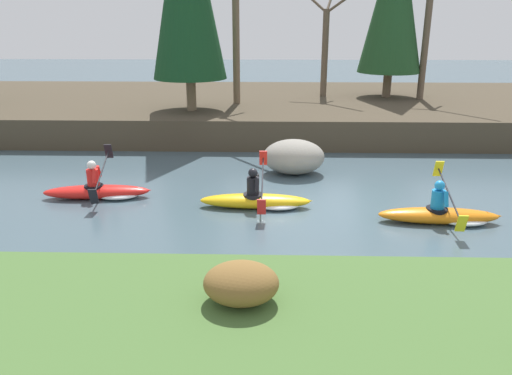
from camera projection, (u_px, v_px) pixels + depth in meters
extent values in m
plane|color=#425660|center=(327.00, 206.00, 12.35)|extent=(90.00, 90.00, 0.00)
cube|color=#473D2D|center=(302.00, 109.00, 22.22)|extent=(44.00, 10.90, 1.08)
cylinder|color=#7A664C|center=(191.00, 94.00, 18.81)|extent=(0.36, 0.36, 1.19)
cylinder|color=brown|center=(387.00, 85.00, 21.98)|extent=(0.36, 0.36, 1.08)
cylinder|color=brown|center=(236.00, 36.00, 19.65)|extent=(0.28, 0.28, 5.30)
cylinder|color=brown|center=(325.00, 53.00, 21.86)|extent=(0.28, 0.28, 3.70)
cylinder|color=brown|center=(425.00, 44.00, 20.85)|extent=(0.28, 0.28, 4.60)
ellipsoid|color=brown|center=(241.00, 283.00, 6.91)|extent=(1.06, 0.88, 0.57)
ellipsoid|color=orange|center=(438.00, 216.00, 11.32)|extent=(2.72, 0.67, 0.34)
cone|color=orange|center=(494.00, 216.00, 11.25)|extent=(0.36, 0.21, 0.20)
cylinder|color=black|center=(437.00, 210.00, 11.27)|extent=(0.49, 0.49, 0.08)
cylinder|color=#1984CC|center=(438.00, 199.00, 11.19)|extent=(0.31, 0.31, 0.42)
sphere|color=#1E89D1|center=(440.00, 186.00, 11.09)|extent=(0.24, 0.24, 0.23)
cylinder|color=#1984CC|center=(440.00, 192.00, 11.39)|extent=(0.10, 0.23, 0.35)
cylinder|color=#1984CC|center=(446.00, 199.00, 10.93)|extent=(0.10, 0.23, 0.35)
cylinder|color=black|center=(449.00, 194.00, 11.14)|extent=(0.09, 1.91, 0.65)
cube|color=yellow|center=(438.00, 169.00, 11.94)|extent=(0.20, 0.16, 0.41)
cube|color=yellow|center=(462.00, 223.00, 10.34)|extent=(0.20, 0.16, 0.41)
ellipsoid|color=white|center=(462.00, 219.00, 11.32)|extent=(1.12, 0.73, 0.18)
ellipsoid|color=yellow|center=(255.00, 201.00, 12.22)|extent=(2.70, 0.62, 0.34)
cone|color=yellow|center=(306.00, 201.00, 12.17)|extent=(0.35, 0.20, 0.20)
cylinder|color=black|center=(253.00, 195.00, 12.17)|extent=(0.48, 0.48, 0.08)
cylinder|color=black|center=(253.00, 186.00, 12.09)|extent=(0.30, 0.30, 0.42)
sphere|color=black|center=(253.00, 173.00, 11.99)|extent=(0.23, 0.23, 0.23)
cylinder|color=black|center=(257.00, 179.00, 12.29)|extent=(0.09, 0.23, 0.35)
cylinder|color=black|center=(257.00, 185.00, 11.83)|extent=(0.09, 0.23, 0.35)
cylinder|color=black|center=(262.00, 181.00, 12.04)|extent=(0.05, 1.91, 0.65)
cube|color=red|center=(263.00, 158.00, 12.84)|extent=(0.20, 0.16, 0.41)
cube|color=red|center=(261.00, 207.00, 11.24)|extent=(0.20, 0.16, 0.41)
ellipsoid|color=white|center=(277.00, 204.00, 12.23)|extent=(1.10, 0.71, 0.18)
ellipsoid|color=red|center=(96.00, 192.00, 12.85)|extent=(2.74, 0.83, 0.34)
cone|color=red|center=(145.00, 190.00, 12.92)|extent=(0.37, 0.23, 0.20)
cylinder|color=black|center=(94.00, 187.00, 12.80)|extent=(0.52, 0.52, 0.08)
cylinder|color=red|center=(93.00, 177.00, 12.72)|extent=(0.32, 0.32, 0.42)
sphere|color=white|center=(91.00, 165.00, 12.62)|extent=(0.25, 0.25, 0.23)
cylinder|color=red|center=(99.00, 171.00, 12.93)|extent=(0.11, 0.23, 0.35)
cylinder|color=red|center=(94.00, 177.00, 12.47)|extent=(0.11, 0.23, 0.35)
cylinder|color=black|center=(101.00, 172.00, 12.69)|extent=(0.20, 1.91, 0.65)
cube|color=black|center=(109.00, 151.00, 13.49)|extent=(0.21, 0.17, 0.41)
cube|color=black|center=(93.00, 196.00, 11.90)|extent=(0.21, 0.17, 0.41)
ellipsoid|color=white|center=(118.00, 194.00, 12.91)|extent=(1.16, 0.79, 0.18)
ellipsoid|color=gray|center=(294.00, 157.00, 14.78)|extent=(1.82, 1.42, 1.03)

